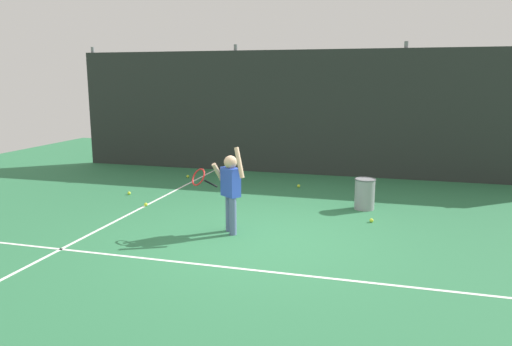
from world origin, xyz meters
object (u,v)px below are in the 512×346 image
object	(u,v)px
tennis_player	(229,187)
tennis_ball_5	(371,220)
tennis_ball_3	(146,204)
tennis_ball_4	(232,187)
tennis_ball_2	(299,186)
ball_hopper	(365,194)
tennis_ball_1	(188,176)
tennis_ball_0	(129,193)

from	to	relation	value
tennis_player	tennis_ball_5	distance (m)	2.48
tennis_ball_3	tennis_ball_4	distance (m)	2.09
tennis_ball_3	tennis_ball_5	world-z (taller)	same
tennis_player	tennis_ball_4	size ratio (longest dim) A/B	20.46
tennis_player	tennis_ball_3	distance (m)	2.39
tennis_player	tennis_ball_5	xyz separation A→B (m)	(2.08, 1.15, -0.69)
tennis_ball_3	tennis_ball_2	bearing A→B (deg)	43.60
ball_hopper	tennis_ball_5	world-z (taller)	ball_hopper
tennis_player	tennis_ball_1	size ratio (longest dim) A/B	20.46
tennis_player	tennis_ball_3	xyz separation A→B (m)	(-2.01, 1.08, -0.69)
tennis_ball_1	tennis_ball_5	size ratio (longest dim) A/B	1.00
ball_hopper	tennis_ball_4	world-z (taller)	ball_hopper
ball_hopper	tennis_ball_3	bearing A→B (deg)	-167.08
tennis_ball_1	tennis_ball_2	xyz separation A→B (m)	(2.74, -0.32, 0.00)
tennis_ball_2	tennis_ball_5	distance (m)	2.79
tennis_ball_3	tennis_ball_1	bearing A→B (deg)	96.52
tennis_ball_0	tennis_player	bearing A→B (deg)	-33.04
tennis_ball_0	tennis_ball_2	size ratio (longest dim) A/B	1.00
tennis_ball_0	tennis_ball_5	xyz separation A→B (m)	(4.85, -0.65, 0.00)
ball_hopper	tennis_ball_4	bearing A→B (deg)	162.53
tennis_ball_0	tennis_ball_3	size ratio (longest dim) A/B	1.00
ball_hopper	tennis_ball_1	size ratio (longest dim) A/B	8.52
tennis_player	tennis_ball_5	bearing A→B (deg)	64.67
tennis_player	tennis_ball_0	distance (m)	3.38
tennis_ball_4	ball_hopper	bearing A→B (deg)	-17.47
tennis_ball_1	tennis_player	bearing A→B (deg)	-58.15
tennis_ball_1	tennis_ball_2	size ratio (longest dim) A/B	1.00
tennis_ball_3	tennis_ball_4	size ratio (longest dim) A/B	1.00
tennis_ball_1	tennis_ball_2	world-z (taller)	same
tennis_ball_0	tennis_ball_2	bearing A→B (deg)	26.51
tennis_ball_1	tennis_ball_5	bearing A→B (deg)	-30.33
tennis_ball_3	tennis_player	bearing A→B (deg)	-28.24
tennis_player	tennis_ball_0	size ratio (longest dim) A/B	20.46
tennis_player	tennis_ball_3	size ratio (longest dim) A/B	20.46
tennis_ball_1	tennis_ball_3	world-z (taller)	same
tennis_ball_4	tennis_ball_5	bearing A→B (deg)	-29.77
ball_hopper	tennis_ball_3	distance (m)	4.03
tennis_ball_4	tennis_ball_5	size ratio (longest dim) A/B	1.00
tennis_player	tennis_ball_2	size ratio (longest dim) A/B	20.46
tennis_ball_1	tennis_ball_3	bearing A→B (deg)	-83.48
tennis_ball_0	tennis_ball_4	xyz separation A→B (m)	(1.85, 1.07, 0.00)
ball_hopper	tennis_ball_0	distance (m)	4.70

